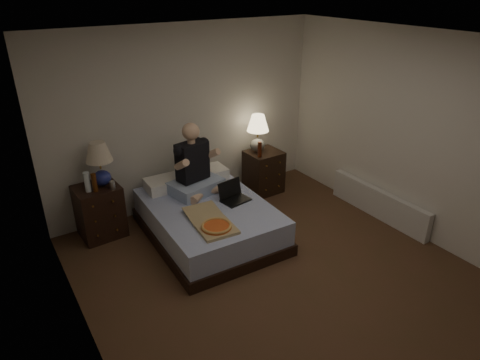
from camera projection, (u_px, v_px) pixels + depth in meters
floor at (284, 279)px, 4.69m from camera, size 4.00×4.50×0.00m
ceiling at (297, 43)px, 3.61m from camera, size 4.00×4.50×0.00m
wall_back at (187, 118)px, 5.86m from camera, size 4.00×0.00×2.50m
wall_left at (79, 238)px, 3.18m from camera, size 0.00×4.50×2.50m
wall_right at (421, 138)px, 5.13m from camera, size 0.00×4.50×2.50m
bed at (209, 220)px, 5.39m from camera, size 1.41×1.84×0.45m
nightstand_left at (100, 211)px, 5.37m from camera, size 0.55×0.50×0.68m
nightstand_right at (264, 172)px, 6.49m from camera, size 0.51×0.46×0.65m
lamp_left at (100, 164)px, 5.16m from camera, size 0.33×0.33×0.56m
lamp_right at (258, 133)px, 6.26m from camera, size 0.41×0.41×0.56m
water_bottle at (87, 182)px, 5.07m from camera, size 0.07×0.07×0.25m
soda_can at (112, 185)px, 5.16m from camera, size 0.07×0.07×0.10m
beer_bottle_left at (94, 183)px, 5.08m from camera, size 0.06×0.06×0.23m
beer_bottle_right at (260, 149)px, 6.13m from camera, size 0.06×0.06×0.23m
person at (195, 159)px, 5.41m from camera, size 0.75×0.64×0.93m
laptop at (236, 192)px, 5.33m from camera, size 0.38×0.33×0.24m
pizza_box at (216, 227)px, 4.75m from camera, size 0.46×0.79×0.08m
radiator at (378, 203)px, 5.85m from camera, size 0.10×1.60×0.40m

